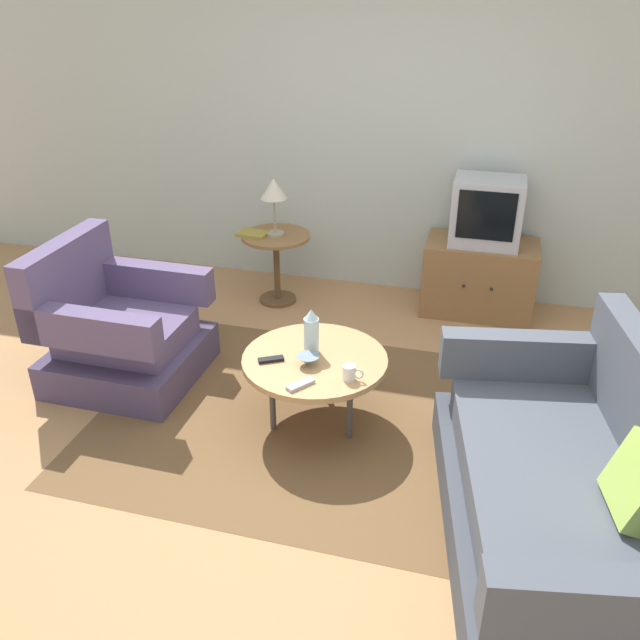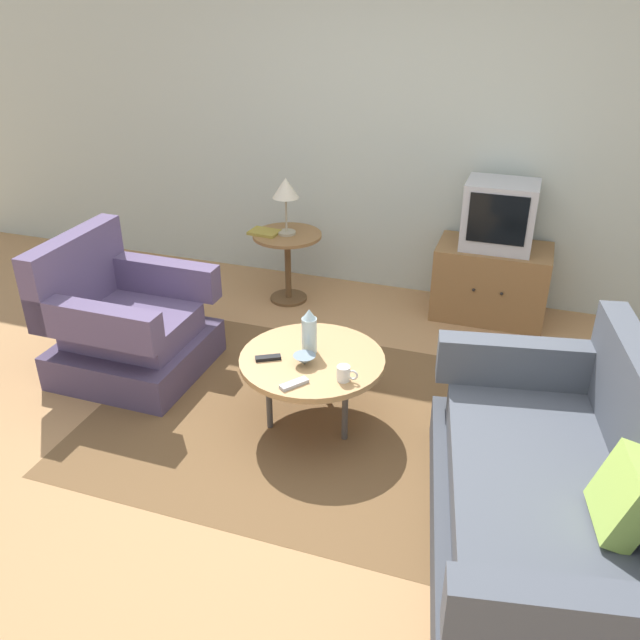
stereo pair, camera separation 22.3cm
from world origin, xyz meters
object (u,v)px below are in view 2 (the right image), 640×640
at_px(bowl, 304,360).
at_px(tv_remote_dark, 268,358).
at_px(vase, 309,331).
at_px(mug, 344,373).
at_px(coffee_table, 312,362).
at_px(table_lamp, 286,191).
at_px(couch, 555,506).
at_px(tv_stand, 491,282).
at_px(television, 500,215).
at_px(tv_remote_silver, 294,384).
at_px(side_table, 288,252).
at_px(armchair, 125,327).

distance_m(bowl, tv_remote_dark, 0.22).
relative_size(vase, mug, 2.33).
bearing_deg(coffee_table, tv_remote_dark, -156.12).
height_order(coffee_table, tv_remote_dark, tv_remote_dark).
relative_size(table_lamp, mug, 3.78).
relative_size(coffee_table, bowl, 6.54).
bearing_deg(couch, table_lamp, 34.00).
bearing_deg(mug, bowl, 161.46).
relative_size(tv_stand, tv_remote_dark, 5.63).
xyz_separation_m(television, vase, (-0.88, -1.68, -0.25)).
distance_m(tv_stand, mug, 2.01).
bearing_deg(tv_remote_dark, tv_remote_silver, -70.27).
relative_size(coffee_table, tv_remote_silver, 5.23).
distance_m(side_table, vase, 1.62).
distance_m(tv_stand, vase, 1.92).
xyz_separation_m(couch, coffee_table, (-1.37, 0.64, 0.11)).
bearing_deg(tv_stand, television, -90.00).
height_order(television, vase, television).
bearing_deg(mug, tv_remote_silver, -150.78).
bearing_deg(couch, television, 1.93).
height_order(couch, side_table, couch).
xyz_separation_m(side_table, vase, (0.70, -1.45, 0.16)).
height_order(coffee_table, tv_remote_silver, tv_remote_silver).
bearing_deg(television, tv_remote_dark, -120.30).
bearing_deg(tv_stand, side_table, -171.45).
bearing_deg(tv_remote_silver, coffee_table, -143.12).
bearing_deg(couch, tv_remote_dark, 60.85).
bearing_deg(television, vase, -117.65).
xyz_separation_m(couch, tv_remote_dark, (-1.60, 0.54, 0.15)).
bearing_deg(coffee_table, table_lamp, 116.22).
bearing_deg(coffee_table, tv_stand, 64.13).
height_order(television, tv_remote_dark, television).
bearing_deg(tv_remote_silver, couch, 112.10).
bearing_deg(coffee_table, armchair, 173.19).
relative_size(couch, vase, 6.86).
relative_size(mug, tv_remote_dark, 0.80).
height_order(table_lamp, vase, table_lamp).
height_order(vase, bowl, vase).
relative_size(coffee_table, tv_stand, 1.00).
bearing_deg(side_table, tv_remote_silver, -67.71).
bearing_deg(table_lamp, side_table, 39.69).
bearing_deg(armchair, table_lamp, 155.03).
bearing_deg(side_table, coffee_table, -63.91).
xyz_separation_m(mug, bowl, (-0.26, 0.09, -0.01)).
distance_m(coffee_table, table_lamp, 1.75).
bearing_deg(vase, couch, -26.32).
distance_m(side_table, mug, 1.94).
height_order(armchair, coffee_table, armchair).
height_order(table_lamp, tv_remote_dark, table_lamp).
bearing_deg(table_lamp, tv_remote_dark, -72.40).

